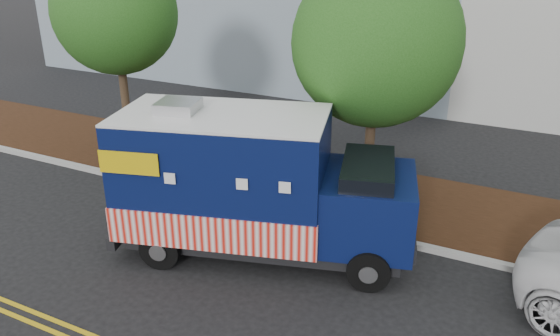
% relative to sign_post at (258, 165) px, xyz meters
% --- Properties ---
extents(ground, '(120.00, 120.00, 0.00)m').
position_rel_sign_post_xyz_m(ground, '(1.20, -1.72, -1.20)').
color(ground, black).
rests_on(ground, ground).
extents(curb, '(120.00, 0.18, 0.15)m').
position_rel_sign_post_xyz_m(curb, '(1.20, -0.32, -1.12)').
color(curb, '#9E9E99').
rests_on(curb, ground).
extents(mulch_strip, '(120.00, 4.00, 0.15)m').
position_rel_sign_post_xyz_m(mulch_strip, '(1.20, 1.78, -1.12)').
color(mulch_strip, black).
rests_on(mulch_strip, ground).
extents(tree_a, '(3.77, 3.77, 6.71)m').
position_rel_sign_post_xyz_m(tree_a, '(-5.42, 1.05, 3.61)').
color(tree_a, '#38281C').
rests_on(tree_a, ground).
extents(tree_b, '(4.25, 4.25, 6.63)m').
position_rel_sign_post_xyz_m(tree_b, '(2.68, 1.34, 3.30)').
color(tree_b, '#38281C').
rests_on(tree_b, ground).
extents(sign_post, '(0.06, 0.06, 2.40)m').
position_rel_sign_post_xyz_m(sign_post, '(0.00, 0.00, 0.00)').
color(sign_post, '#473828').
rests_on(sign_post, ground).
extents(food_truck, '(7.19, 4.21, 3.58)m').
position_rel_sign_post_xyz_m(food_truck, '(0.96, -2.12, 0.42)').
color(food_truck, black).
rests_on(food_truck, ground).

